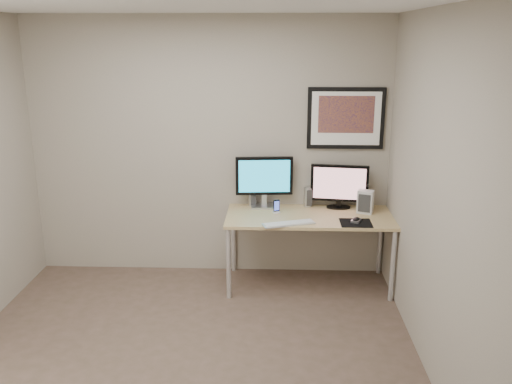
% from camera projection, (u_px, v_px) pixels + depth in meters
% --- Properties ---
extents(floor, '(3.60, 3.60, 0.00)m').
position_uv_depth(floor, '(187.00, 360.00, 4.16)').
color(floor, '#4B3D2F').
rests_on(floor, ground).
extents(room, '(3.60, 3.60, 3.60)m').
position_uv_depth(room, '(188.00, 138.00, 4.13)').
color(room, white).
rests_on(room, ground).
extents(desk, '(1.60, 0.70, 0.73)m').
position_uv_depth(desk, '(309.00, 222.00, 5.24)').
color(desk, '#997F4A').
rests_on(desk, floor).
extents(framed_art, '(0.75, 0.04, 0.60)m').
position_uv_depth(framed_art, '(346.00, 118.00, 5.27)').
color(framed_art, black).
rests_on(framed_art, room).
extents(monitor_large, '(0.57, 0.20, 0.52)m').
position_uv_depth(monitor_large, '(264.00, 180.00, 5.39)').
color(monitor_large, '#BABAC0').
rests_on(monitor_large, desk).
extents(monitor_tv, '(0.57, 0.16, 0.44)m').
position_uv_depth(monitor_tv, '(339.00, 185.00, 5.37)').
color(monitor_tv, black).
rests_on(monitor_tv, desk).
extents(speaker_left, '(0.09, 0.09, 0.18)m').
position_uv_depth(speaker_left, '(252.00, 197.00, 5.48)').
color(speaker_left, '#BABAC0').
rests_on(speaker_left, desk).
extents(speaker_right, '(0.10, 0.10, 0.20)m').
position_uv_depth(speaker_right, '(308.00, 197.00, 5.46)').
color(speaker_right, '#BABAC0').
rests_on(speaker_right, desk).
extents(phone_dock, '(0.08, 0.08, 0.13)m').
position_uv_depth(phone_dock, '(276.00, 206.00, 5.27)').
color(phone_dock, black).
rests_on(phone_dock, desk).
extents(keyboard, '(0.50, 0.28, 0.02)m').
position_uv_depth(keyboard, '(289.00, 223.00, 4.97)').
color(keyboard, silver).
rests_on(keyboard, desk).
extents(mousepad, '(0.29, 0.26, 0.00)m').
position_uv_depth(mousepad, '(356.00, 223.00, 5.00)').
color(mousepad, black).
rests_on(mousepad, desk).
extents(mouse, '(0.11, 0.13, 0.04)m').
position_uv_depth(mouse, '(356.00, 220.00, 5.02)').
color(mouse, black).
rests_on(mouse, mousepad).
extents(fan_unit, '(0.17, 0.15, 0.22)m').
position_uv_depth(fan_unit, '(365.00, 202.00, 5.26)').
color(fan_unit, silver).
rests_on(fan_unit, desk).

